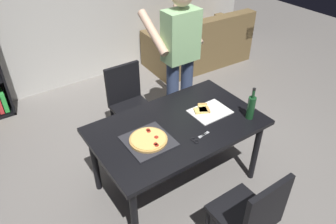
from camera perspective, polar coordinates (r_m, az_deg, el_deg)
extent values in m
plane|color=gray|center=(3.38, 1.48, -12.37)|extent=(12.00, 12.00, 0.00)
cube|color=black|center=(2.88, 1.70, -2.56)|extent=(1.54, 0.92, 0.04)
cylinder|color=black|center=(2.67, -6.00, -18.43)|extent=(0.06, 0.06, 0.71)
cylinder|color=black|center=(3.29, 15.40, -6.81)|extent=(0.06, 0.06, 0.71)
cylinder|color=black|center=(3.15, -12.98, -8.74)|extent=(0.06, 0.06, 0.71)
cylinder|color=black|center=(3.69, 6.76, -0.40)|extent=(0.06, 0.06, 0.71)
cube|color=black|center=(2.65, 13.10, -17.21)|extent=(0.42, 0.42, 0.04)
cube|color=black|center=(2.40, 17.23, -16.36)|extent=(0.42, 0.04, 0.45)
cylinder|color=black|center=(2.99, 12.48, -16.00)|extent=(0.04, 0.04, 0.41)
cube|color=black|center=(3.65, -6.36, 0.61)|extent=(0.42, 0.42, 0.04)
cube|color=black|center=(3.66, -8.07, 5.15)|extent=(0.42, 0.04, 0.45)
cylinder|color=black|center=(3.59, -7.22, -4.63)|extent=(0.04, 0.04, 0.41)
cylinder|color=black|center=(3.73, -2.37, -2.64)|extent=(0.04, 0.04, 0.41)
cylinder|color=black|center=(3.85, -9.79, -1.75)|extent=(0.04, 0.04, 0.41)
cylinder|color=black|center=(3.98, -5.16, 0.01)|extent=(0.04, 0.04, 0.41)
cube|color=brown|center=(5.56, 5.12, 10.82)|extent=(1.73, 0.92, 0.40)
cube|color=brown|center=(5.16, 7.58, 13.80)|extent=(1.71, 0.27, 0.45)
cube|color=brown|center=(5.91, 11.50, 14.96)|extent=(0.19, 0.86, 0.20)
cube|color=brown|center=(5.04, -1.90, 12.01)|extent=(0.19, 0.86, 0.20)
cube|color=green|center=(4.76, -27.43, 1.92)|extent=(0.06, 0.22, 0.28)
cylinder|color=#38476B|center=(3.81, 3.28, 3.28)|extent=(0.14, 0.14, 0.95)
cylinder|color=#38476B|center=(3.71, 0.82, 2.35)|extent=(0.14, 0.14, 0.95)
cube|color=#99CC8C|center=(3.42, 2.33, 13.48)|extent=(0.38, 0.22, 0.55)
cylinder|color=#E0B293|center=(3.67, 3.61, 15.49)|extent=(0.09, 0.50, 0.39)
cylinder|color=#E0B293|center=(3.42, -2.70, 14.01)|extent=(0.09, 0.50, 0.39)
cube|color=#2D2D33|center=(2.69, -3.52, -5.19)|extent=(0.38, 0.38, 0.01)
cylinder|color=tan|center=(2.68, -3.54, -4.96)|extent=(0.32, 0.32, 0.02)
cylinder|color=#EACC6B|center=(2.67, -3.54, -4.77)|extent=(0.29, 0.29, 0.01)
cylinder|color=#B22819|center=(2.67, -2.10, -4.52)|extent=(0.04, 0.04, 0.00)
cylinder|color=#B22819|center=(2.59, -2.04, -5.96)|extent=(0.04, 0.04, 0.00)
cylinder|color=#B22819|center=(2.75, -3.60, -3.20)|extent=(0.04, 0.04, 0.00)
cylinder|color=#B22819|center=(2.61, -2.24, -5.74)|extent=(0.04, 0.04, 0.00)
cylinder|color=#B22819|center=(2.74, -3.46, -3.46)|extent=(0.04, 0.04, 0.00)
cube|color=white|center=(3.04, 7.52, 0.07)|extent=(0.36, 0.28, 0.01)
cube|color=#EACC6B|center=(3.03, 6.05, 0.28)|extent=(0.16, 0.14, 0.02)
cube|color=tan|center=(3.04, 7.15, 0.42)|extent=(0.06, 0.09, 0.02)
cube|color=#EACC6B|center=(3.06, 6.33, 0.68)|extent=(0.15, 0.17, 0.02)
cube|color=tan|center=(3.10, 6.18, 1.34)|extent=(0.09, 0.07, 0.02)
cylinder|color=#194723|center=(2.98, 14.62, 0.72)|extent=(0.07, 0.07, 0.22)
cylinder|color=#194723|center=(2.90, 15.05, 3.16)|extent=(0.03, 0.03, 0.08)
cylinder|color=black|center=(2.88, 15.20, 3.97)|extent=(0.03, 0.03, 0.02)
cube|color=silver|center=(2.76, 6.42, -4.08)|extent=(0.12, 0.04, 0.01)
cube|color=silver|center=(2.76, 6.42, -4.08)|extent=(0.12, 0.01, 0.01)
torus|color=black|center=(2.71, 4.50, -4.86)|extent=(0.05, 0.05, 0.01)
torus|color=black|center=(2.68, 5.10, -5.28)|extent=(0.05, 0.05, 0.01)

